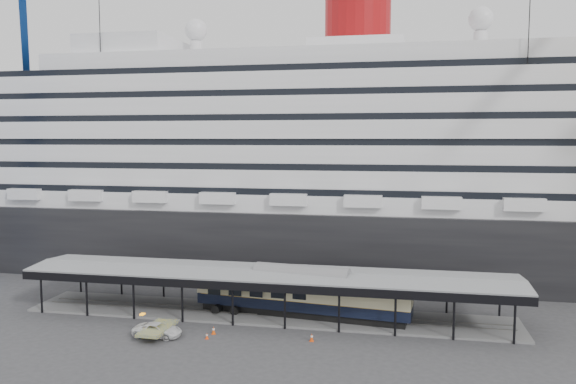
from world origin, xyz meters
TOP-DOWN VIEW (x-y plane):
  - ground at (0.00, 0.00)m, footprint 200.00×200.00m
  - cruise_ship at (0.05, 32.00)m, footprint 130.00×30.00m
  - platform_canopy at (0.00, 5.00)m, footprint 56.00×9.18m
  - port_truck at (-9.44, -3.96)m, footprint 5.06×2.42m
  - pullman_carriage at (4.00, 5.00)m, footprint 24.75×6.02m
  - traffic_cone_left at (-4.26, -3.60)m, footprint 0.37×0.37m
  - traffic_cone_mid at (-4.05, -2.14)m, footprint 0.56×0.56m
  - traffic_cone_right at (6.26, -2.22)m, footprint 0.44×0.44m

SIDE VIEW (x-z plane):
  - ground at x=0.00m, z-range 0.00..0.00m
  - traffic_cone_left at x=-4.26m, z-range 0.00..0.65m
  - traffic_cone_right at x=6.26m, z-range 0.00..0.82m
  - traffic_cone_mid at x=-4.05m, z-range 0.00..0.84m
  - port_truck at x=-9.44m, z-range 0.00..1.39m
  - platform_canopy at x=0.00m, z-range -0.29..5.01m
  - pullman_carriage at x=4.00m, z-range -9.15..14.95m
  - cruise_ship at x=0.05m, z-range -3.60..40.30m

